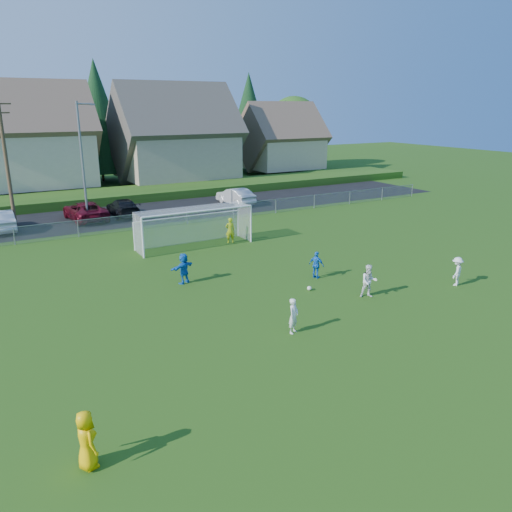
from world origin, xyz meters
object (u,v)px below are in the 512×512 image
(goalkeeper, at_px, (230,230))
(player_blue_a, at_px, (316,265))
(player_white_c, at_px, (457,271))
(player_white_a, at_px, (294,316))
(soccer_goal, at_px, (193,221))
(car_c, at_px, (85,211))
(player_blue_b, at_px, (184,268))
(car_d, at_px, (123,207))
(referee, at_px, (86,440))
(car_b, at_px, (1,221))
(soccer_ball, at_px, (309,288))
(player_white_b, at_px, (369,281))
(car_f, at_px, (236,196))

(goalkeeper, bearing_deg, player_blue_a, 108.49)
(player_white_c, bearing_deg, player_white_a, -23.13)
(soccer_goal, bearing_deg, player_blue_a, -71.44)
(goalkeeper, bearing_deg, player_white_c, 129.31)
(car_c, relative_size, soccer_goal, 0.72)
(player_blue_b, bearing_deg, car_d, -119.14)
(player_blue_b, relative_size, goalkeeper, 0.94)
(referee, height_order, car_b, referee)
(player_white_a, relative_size, player_blue_a, 1.00)
(soccer_ball, height_order, car_b, car_b)
(player_white_b, bearing_deg, player_blue_a, 125.10)
(soccer_ball, height_order, goalkeeper, goalkeeper)
(player_blue_a, xyz_separation_m, car_d, (-4.44, 20.38, -0.03))
(goalkeeper, bearing_deg, car_d, -58.40)
(goalkeeper, height_order, car_c, goalkeeper)
(player_white_c, bearing_deg, car_f, -116.60)
(referee, xyz_separation_m, player_white_c, (18.95, 4.30, -0.05))
(player_white_c, height_order, car_d, player_white_c)
(player_blue_a, bearing_deg, car_b, 8.64)
(goalkeeper, relative_size, car_f, 0.37)
(referee, bearing_deg, car_d, -28.23)
(car_b, relative_size, soccer_goal, 0.62)
(player_blue_a, bearing_deg, car_c, -5.58)
(player_white_b, relative_size, player_white_c, 1.08)
(referee, distance_m, player_blue_a, 16.06)
(car_c, relative_size, car_d, 1.11)
(soccer_ball, distance_m, referee, 14.20)
(goalkeeper, relative_size, soccer_goal, 0.23)
(referee, xyz_separation_m, player_blue_b, (7.22, 11.45, -0.00))
(goalkeeper, height_order, car_d, goalkeeper)
(player_blue_b, bearing_deg, player_white_b, 114.48)
(player_white_c, bearing_deg, player_blue_b, -57.06)
(player_blue_b, xyz_separation_m, soccer_goal, (3.23, 6.32, 0.84))
(player_white_a, xyz_separation_m, goalkeeper, (4.05, 13.37, 0.12))
(soccer_ball, relative_size, player_white_a, 0.15)
(referee, distance_m, car_f, 34.72)
(referee, relative_size, player_white_c, 1.07)
(soccer_ball, distance_m, player_blue_b, 6.41)
(referee, height_order, car_d, referee)
(player_blue_b, bearing_deg, car_c, -109.31)
(player_blue_b, height_order, car_b, player_blue_b)
(player_blue_a, distance_m, car_c, 21.60)
(player_white_b, height_order, car_b, player_white_b)
(player_blue_b, relative_size, car_c, 0.30)
(referee, xyz_separation_m, soccer_goal, (10.45, 17.77, 0.84))
(player_blue_a, relative_size, car_b, 0.31)
(car_f, bearing_deg, car_c, -5.36)
(player_white_b, height_order, car_d, player_white_b)
(player_white_a, height_order, car_f, car_f)
(player_blue_b, relative_size, car_d, 0.33)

